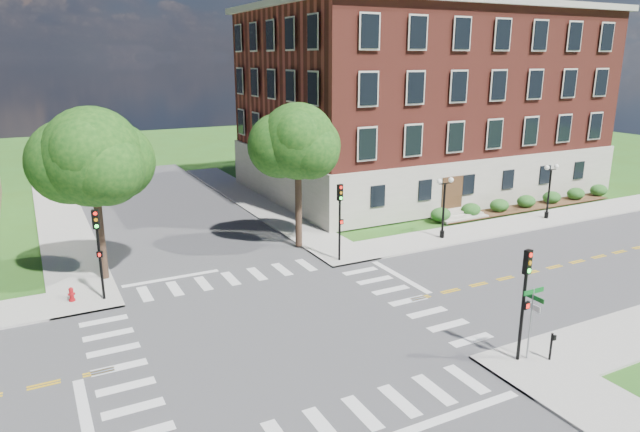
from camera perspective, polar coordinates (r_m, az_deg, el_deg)
name	(u,v)px	position (r m, az deg, el deg)	size (l,w,h in m)	color
ground	(281,330)	(27.04, -3.91, -11.34)	(160.00, 160.00, 0.00)	#2F5718
road_ew	(281,330)	(27.03, -3.91, -11.33)	(90.00, 12.00, 0.01)	#3D3D3F
road_ns	(281,330)	(27.03, -3.91, -11.33)	(12.00, 90.00, 0.01)	#3D3D3F
sidewalk_ne	(379,212)	(46.64, 5.88, 0.37)	(34.00, 34.00, 0.12)	#9E9B93
crosswalk_east	(408,301)	(30.31, 8.80, -8.40)	(2.20, 10.20, 0.02)	silver
stop_bar_east	(400,277)	(33.42, 8.01, -6.04)	(0.40, 5.50, 0.00)	silver
main_building	(420,100)	(55.55, 9.93, 11.33)	(30.60, 22.40, 16.50)	#A2A08F
shrub_row	(525,209)	(50.66, 19.86, 0.66)	(18.00, 2.00, 1.30)	#1C541C
tree_c	(92,157)	(33.12, -21.82, 5.48)	(5.41, 5.41, 9.67)	#332319
tree_d	(298,142)	(36.48, -2.24, 7.43)	(4.89, 4.89, 9.43)	#332319
traffic_signal_se	(525,291)	(24.46, 19.80, -7.07)	(0.36, 0.41, 4.80)	black
traffic_signal_ne	(340,212)	(34.49, 2.00, 0.37)	(0.36, 0.41, 4.80)	black
traffic_signal_nw	(98,243)	(30.94, -21.30, -2.51)	(0.38, 0.46, 4.80)	black
twin_lamp_west	(444,204)	(39.98, 12.28, 1.17)	(1.36, 0.36, 4.23)	black
twin_lamp_east	(549,188)	(47.34, 21.96, 2.60)	(1.36, 0.36, 4.23)	black
street_sign_pole	(532,310)	(25.05, 20.43, -8.78)	(1.10, 1.10, 3.10)	gray
push_button_post	(552,345)	(25.88, 22.15, -11.86)	(0.14, 0.21, 1.20)	black
fire_hydrant	(72,295)	(32.19, -23.59, -7.22)	(0.35, 0.35, 0.75)	maroon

